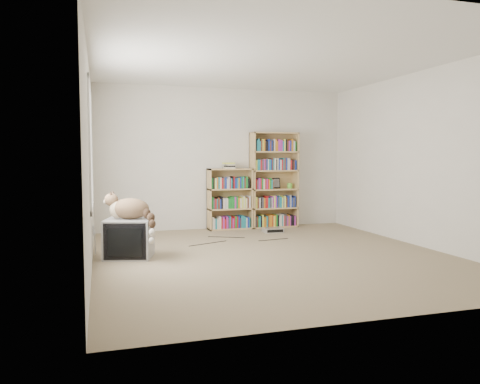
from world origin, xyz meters
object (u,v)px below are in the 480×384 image
object	(u,v)px
bookcase_short	(230,201)
dvd_player	(273,230)
crt_tv	(129,238)
cat	(133,212)
bookcase_tall	(274,182)

from	to	relation	value
bookcase_short	dvd_player	world-z (taller)	bookcase_short
crt_tv	cat	world-z (taller)	cat
bookcase_short	dvd_player	size ratio (longest dim) A/B	3.29
crt_tv	bookcase_short	distance (m)	2.69
crt_tv	bookcase_tall	distance (m)	3.37
cat	dvd_player	bearing A→B (deg)	46.92
cat	bookcase_short	bearing A→B (deg)	64.26
bookcase_tall	dvd_player	size ratio (longest dim) A/B	5.26
crt_tv	bookcase_tall	bearing A→B (deg)	50.93
crt_tv	dvd_player	size ratio (longest dim) A/B	2.08
cat	bookcase_short	distance (m)	2.69
crt_tv	bookcase_tall	xyz separation A→B (m)	(2.70, 1.93, 0.58)
bookcase_short	bookcase_tall	bearing A→B (deg)	-0.02
crt_tv	bookcase_short	world-z (taller)	bookcase_short
crt_tv	bookcase_tall	size ratio (longest dim) A/B	0.40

